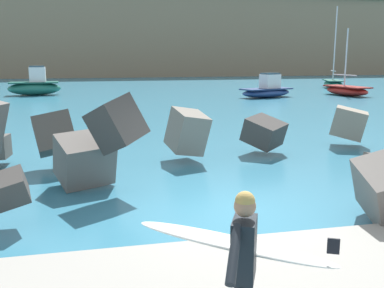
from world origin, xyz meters
TOP-DOWN VIEW (x-y plane):
  - ground_plane at (0.00, 0.00)m, footprint 400.00×400.00m
  - breakwater_jetty at (0.39, 1.71)m, footprint 33.17×8.76m
  - surfer_with_board at (-1.30, -4.66)m, footprint 2.05×1.52m
  - boat_near_left at (17.65, 24.27)m, footprint 2.61×4.62m
  - boat_near_centre at (20.75, 31.80)m, footprint 2.91×4.35m
  - boat_near_right at (-7.42, 30.22)m, footprint 4.29×2.02m
  - boat_mid_left at (10.65, 24.21)m, footprint 4.85×3.09m
  - headland_bluff at (15.90, 75.56)m, footprint 97.32×34.96m

SIDE VIEW (x-z plane):
  - ground_plane at x=0.00m, z-range 0.00..0.00m
  - boat_near_left at x=17.65m, z-range -2.25..3.15m
  - boat_near_centre at x=20.75m, z-range -3.46..4.49m
  - boat_mid_left at x=10.65m, z-range -0.38..1.54m
  - boat_near_right at x=-7.42m, z-range -0.43..1.98m
  - breakwater_jetty at x=0.39m, z-range -0.31..2.25m
  - surfer_with_board at x=-1.30m, z-range 0.39..2.16m
  - headland_bluff at x=15.90m, z-range 0.02..13.34m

